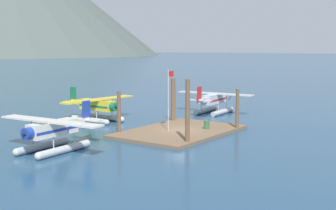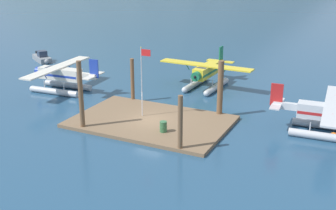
# 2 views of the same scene
# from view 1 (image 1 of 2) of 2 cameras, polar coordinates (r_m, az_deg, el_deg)

# --- Properties ---
(ground_plane) EXTENTS (1200.00, 1200.00, 0.00)m
(ground_plane) POSITION_cam_1_polar(r_m,az_deg,el_deg) (46.31, 1.46, -3.51)
(ground_plane) COLOR navy
(dock_platform) EXTENTS (13.24, 8.73, 0.30)m
(dock_platform) POSITION_cam_1_polar(r_m,az_deg,el_deg) (46.28, 1.46, -3.33)
(dock_platform) COLOR brown
(dock_platform) RESTS_ON ground
(piling_near_left) EXTENTS (0.39, 0.39, 5.86)m
(piling_near_left) POSITION_cam_1_polar(r_m,az_deg,el_deg) (40.15, 2.46, -0.93)
(piling_near_left) COLOR brown
(piling_near_left) RESTS_ON ground
(piling_near_right) EXTENTS (0.36, 0.36, 4.37)m
(piling_near_right) POSITION_cam_1_polar(r_m,az_deg,el_deg) (47.86, 8.69, -0.59)
(piling_near_right) COLOR brown
(piling_near_right) RESTS_ON ground
(piling_far_left) EXTENTS (0.37, 0.37, 4.37)m
(piling_far_left) POSITION_cam_1_polar(r_m,az_deg,el_deg) (45.17, -6.16, -1.01)
(piling_far_left) COLOR brown
(piling_far_left) RESTS_ON ground
(piling_far_right) EXTENTS (0.51, 0.51, 5.13)m
(piling_far_right) POSITION_cam_1_polar(r_m,az_deg,el_deg) (52.10, 0.65, 0.55)
(piling_far_right) COLOR brown
(piling_far_right) RESTS_ON ground
(flagpole) EXTENTS (0.95, 0.10, 6.17)m
(flagpole) POSITION_cam_1_polar(r_m,az_deg,el_deg) (45.18, 0.13, 1.52)
(flagpole) COLOR silver
(flagpole) RESTS_ON dock_platform
(fuel_drum) EXTENTS (0.62, 0.62, 0.88)m
(fuel_drum) POSITION_cam_1_polar(r_m,az_deg,el_deg) (46.96, 4.87, -2.46)
(fuel_drum) COLOR #33663D
(fuel_drum) RESTS_ON dock_platform
(mooring_buoy) EXTENTS (0.63, 0.63, 0.63)m
(mooring_buoy) POSITION_cam_1_polar(r_m,az_deg,el_deg) (60.17, 6.77, -0.75)
(mooring_buoy) COLOR orange
(mooring_buoy) RESTS_ON ground
(seaplane_cream_port_fwd) EXTENTS (7.97, 10.47, 3.84)m
(seaplane_cream_port_fwd) POSITION_cam_1_polar(r_m,az_deg,el_deg) (39.06, -14.26, -3.40)
(seaplane_cream_port_fwd) COLOR #B7BABF
(seaplane_cream_port_fwd) RESTS_ON ground
(seaplane_silver_stbd_fwd) EXTENTS (7.97, 10.47, 3.84)m
(seaplane_silver_stbd_fwd) POSITION_cam_1_polar(r_m,az_deg,el_deg) (59.89, 5.80, 0.44)
(seaplane_silver_stbd_fwd) COLOR #B7BABF
(seaplane_silver_stbd_fwd) RESTS_ON ground
(seaplane_yellow_bow_centre) EXTENTS (10.44, 7.98, 3.84)m
(seaplane_yellow_bow_centre) POSITION_cam_1_polar(r_m,az_deg,el_deg) (53.86, -8.86, -0.37)
(seaplane_yellow_bow_centre) COLOR #B7BABF
(seaplane_yellow_bow_centre) RESTS_ON ground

